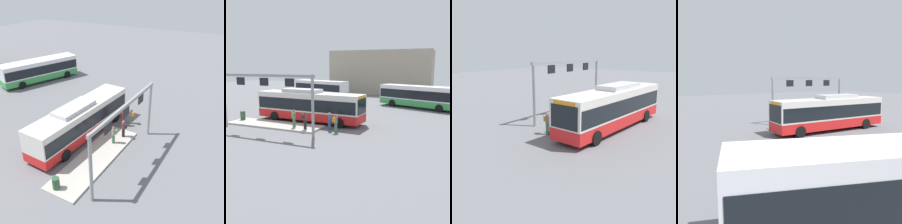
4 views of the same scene
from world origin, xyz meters
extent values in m
plane|color=slate|center=(0.00, 0.00, 0.00)|extent=(120.00, 120.00, 0.00)
cube|color=#B2ADA3|center=(-2.33, -3.01, 0.08)|extent=(10.00, 2.80, 0.16)
cube|color=red|center=(0.00, 0.00, 0.77)|extent=(11.90, 3.10, 0.85)
cube|color=silver|center=(0.00, 0.00, 2.15)|extent=(11.90, 3.10, 1.90)
cube|color=black|center=(0.00, 0.00, 1.95)|extent=(11.67, 3.13, 1.20)
cube|color=black|center=(5.91, -0.30, 2.05)|extent=(0.15, 2.12, 1.50)
cube|color=#B7B7BC|center=(-0.88, 0.05, 3.28)|extent=(4.21, 1.96, 0.36)
cube|color=orange|center=(5.84, -0.30, 2.90)|extent=(0.21, 1.75, 0.28)
cylinder|color=black|center=(4.15, 0.99, 0.50)|extent=(1.01, 0.35, 1.00)
cylinder|color=black|center=(4.03, -1.41, 0.50)|extent=(1.01, 0.35, 1.00)
cylinder|color=black|center=(-3.63, 1.39, 0.50)|extent=(1.01, 0.35, 1.00)
cylinder|color=black|center=(-3.75, -1.01, 0.50)|extent=(1.01, 0.35, 1.00)
cylinder|color=black|center=(12.38, 11.51, 0.50)|extent=(1.04, 0.63, 1.00)
cylinder|color=#334C8C|center=(3.54, -2.56, 0.42)|extent=(0.38, 0.38, 0.85)
cylinder|color=maroon|center=(3.54, -2.56, 1.15)|extent=(0.46, 0.46, 0.60)
sphere|color=tan|center=(3.54, -2.56, 1.56)|extent=(0.22, 0.22, 0.22)
cube|color=#335993|center=(3.67, -2.78, 1.18)|extent=(0.33, 0.30, 0.40)
cylinder|color=black|center=(1.53, -3.55, 0.58)|extent=(0.35, 0.35, 0.85)
cylinder|color=maroon|center=(1.53, -3.55, 1.31)|extent=(0.42, 0.42, 0.60)
sphere|color=#9E755B|center=(1.53, -3.55, 1.72)|extent=(0.22, 0.22, 0.22)
cube|color=#26262D|center=(1.46, -3.80, 1.34)|extent=(0.32, 0.25, 0.40)
cylinder|color=#476B4C|center=(4.36, -2.98, 0.42)|extent=(0.34, 0.34, 0.85)
cylinder|color=slate|center=(4.36, -2.98, 1.15)|extent=(0.42, 0.42, 0.60)
sphere|color=#9E755B|center=(4.36, -2.98, 1.56)|extent=(0.22, 0.22, 0.22)
cube|color=#BF7F1E|center=(4.29, -3.23, 1.18)|extent=(0.32, 0.25, 0.40)
cylinder|color=#476B4C|center=(0.16, -3.27, 0.58)|extent=(0.35, 0.35, 0.85)
cylinder|color=gray|center=(0.16, -3.27, 1.31)|extent=(0.42, 0.42, 0.60)
sphere|color=brown|center=(0.16, -3.27, 1.72)|extent=(0.22, 0.22, 0.22)
cube|color=#4C8447|center=(0.23, -3.52, 1.34)|extent=(0.32, 0.25, 0.40)
cylinder|color=gray|center=(-6.35, -5.27, 2.60)|extent=(0.24, 0.24, 5.20)
cylinder|color=gray|center=(3.32, -5.27, 2.60)|extent=(0.24, 0.24, 5.20)
cube|color=gray|center=(-1.51, -5.27, 5.05)|extent=(10.07, 0.20, 0.24)
cube|color=black|center=(-4.17, -5.27, 4.50)|extent=(0.90, 0.08, 0.70)
cube|color=black|center=(-1.51, -5.27, 4.50)|extent=(0.90, 0.08, 0.70)
cube|color=black|center=(1.14, -5.27, 4.50)|extent=(0.90, 0.08, 0.70)
cylinder|color=#2D5133|center=(-6.77, -2.58, 0.61)|extent=(0.52, 0.52, 0.90)
camera|label=1|loc=(-16.92, -12.75, 13.17)|focal=41.88mm
camera|label=2|loc=(13.58, -23.68, 5.92)|focal=41.73mm
camera|label=3|loc=(18.21, 9.14, 6.02)|focal=41.87mm
camera|label=4|loc=(16.36, 18.12, 4.99)|focal=40.30mm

